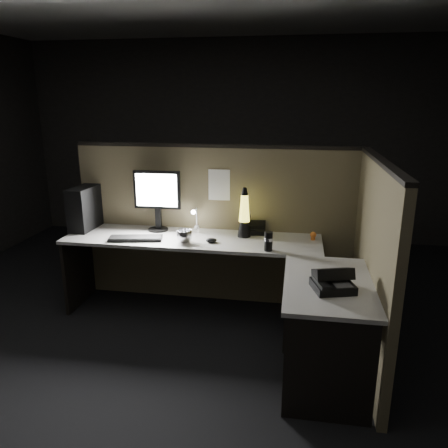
% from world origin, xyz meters
% --- Properties ---
extents(floor, '(6.00, 6.00, 0.00)m').
position_xyz_m(floor, '(0.00, 0.00, 0.00)').
color(floor, black).
rests_on(floor, ground).
extents(room_shell, '(6.00, 6.00, 6.00)m').
position_xyz_m(room_shell, '(0.00, 0.00, 1.62)').
color(room_shell, silver).
rests_on(room_shell, ground).
extents(partition_back, '(2.66, 0.06, 1.50)m').
position_xyz_m(partition_back, '(0.00, 0.93, 0.75)').
color(partition_back, brown).
rests_on(partition_back, ground).
extents(partition_right, '(0.06, 1.66, 1.50)m').
position_xyz_m(partition_right, '(1.33, 0.10, 0.75)').
color(partition_right, brown).
rests_on(partition_right, ground).
extents(desk, '(2.60, 1.60, 0.73)m').
position_xyz_m(desk, '(0.18, 0.25, 0.58)').
color(desk, '#A6A49D').
rests_on(desk, ground).
extents(pc_tower, '(0.19, 0.39, 0.40)m').
position_xyz_m(pc_tower, '(-1.22, 0.71, 0.93)').
color(pc_tower, black).
rests_on(pc_tower, desk).
extents(monitor, '(0.44, 0.19, 0.57)m').
position_xyz_m(monitor, '(-0.52, 0.78, 1.07)').
color(monitor, black).
rests_on(monitor, desk).
extents(keyboard, '(0.49, 0.25, 0.02)m').
position_xyz_m(keyboard, '(-0.63, 0.46, 0.74)').
color(keyboard, black).
rests_on(keyboard, desk).
extents(mouse, '(0.11, 0.09, 0.04)m').
position_xyz_m(mouse, '(0.05, 0.50, 0.75)').
color(mouse, black).
rests_on(mouse, desk).
extents(clip_lamp, '(0.04, 0.17, 0.22)m').
position_xyz_m(clip_lamp, '(-0.17, 0.82, 0.86)').
color(clip_lamp, white).
rests_on(clip_lamp, desk).
extents(organizer, '(0.25, 0.22, 0.17)m').
position_xyz_m(organizer, '(0.37, 0.85, 0.77)').
color(organizer, black).
rests_on(organizer, desk).
extents(lava_lamp, '(0.12, 0.12, 0.45)m').
position_xyz_m(lava_lamp, '(0.31, 0.72, 0.92)').
color(lava_lamp, black).
rests_on(lava_lamp, desk).
extents(travel_mug, '(0.07, 0.07, 0.16)m').
position_xyz_m(travel_mug, '(0.55, 0.37, 0.81)').
color(travel_mug, black).
rests_on(travel_mug, desk).
extents(steel_mug, '(0.18, 0.18, 0.11)m').
position_xyz_m(steel_mug, '(-0.19, 0.47, 0.78)').
color(steel_mug, silver).
rests_on(steel_mug, desk).
extents(figurine, '(0.05, 0.05, 0.05)m').
position_xyz_m(figurine, '(0.92, 0.72, 0.78)').
color(figurine, orange).
rests_on(figurine, desk).
extents(pinned_paper, '(0.20, 0.00, 0.29)m').
position_xyz_m(pinned_paper, '(0.05, 0.90, 1.16)').
color(pinned_paper, white).
rests_on(pinned_paper, partition_back).
extents(desk_phone, '(0.30, 0.30, 0.15)m').
position_xyz_m(desk_phone, '(1.01, -0.31, 0.79)').
color(desk_phone, black).
rests_on(desk_phone, desk).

